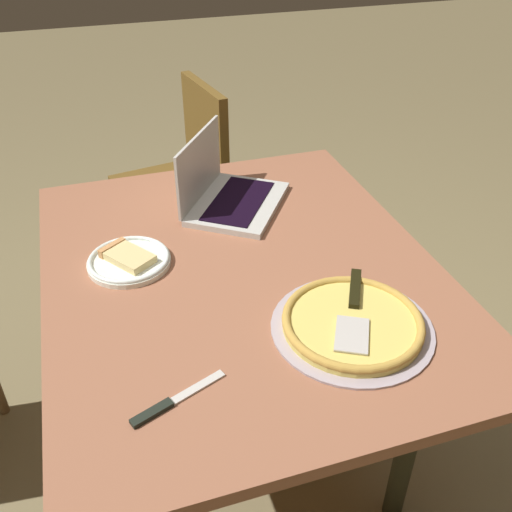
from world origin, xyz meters
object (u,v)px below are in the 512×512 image
object	(u,v)px
dining_table	(242,293)
pizza_tray	(352,323)
laptop	(227,192)
chair_far	(183,176)
pizza_plate	(129,260)
table_knife	(170,403)

from	to	relation	value
dining_table	pizza_tray	distance (m)	0.35
laptop	chair_far	size ratio (longest dim) A/B	0.45
pizza_plate	chair_far	xyz separation A→B (m)	(0.85, -0.30, -0.22)
dining_table	laptop	xyz separation A→B (m)	(0.32, -0.05, 0.12)
pizza_tray	chair_far	bearing A→B (deg)	6.27
pizza_tray	table_knife	world-z (taller)	pizza_tray
table_knife	pizza_plate	bearing A→B (deg)	1.71
pizza_plate	chair_far	distance (m)	0.93
pizza_tray	chair_far	world-z (taller)	chair_far
laptop	table_knife	size ratio (longest dim) A/B	1.99
laptop	pizza_plate	distance (m)	0.39
chair_far	dining_table	bearing A→B (deg)	178.18
pizza_tray	chair_far	size ratio (longest dim) A/B	0.41
pizza_plate	table_knife	distance (m)	0.49
dining_table	table_knife	xyz separation A→B (m)	(-0.38, 0.26, 0.09)
pizza_tray	table_knife	bearing A→B (deg)	101.96
pizza_plate	chair_far	world-z (taller)	chair_far
table_knife	laptop	bearing A→B (deg)	-23.42
laptop	table_knife	xyz separation A→B (m)	(-0.71, 0.31, -0.04)
dining_table	laptop	world-z (taller)	laptop
pizza_plate	chair_far	size ratio (longest dim) A/B	0.24
dining_table	pizza_plate	distance (m)	0.31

